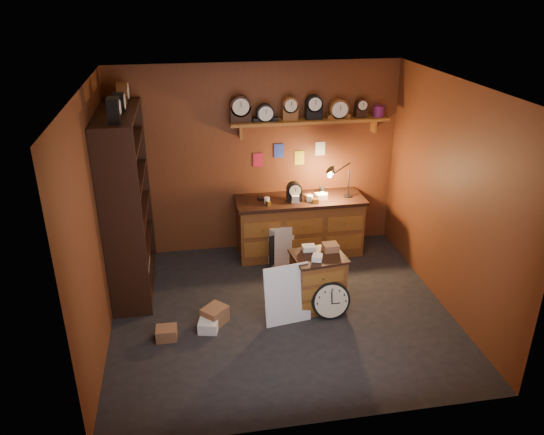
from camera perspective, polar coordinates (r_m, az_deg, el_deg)
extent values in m
plane|color=black|center=(6.54, 0.98, -10.06)|extent=(4.00, 4.00, 0.00)
cube|color=brown|center=(7.54, -1.52, 6.23)|extent=(4.00, 0.02, 2.70)
cube|color=brown|center=(4.33, 5.60, -8.50)|extent=(4.00, 0.02, 2.70)
cube|color=brown|center=(5.87, -18.48, -0.50)|extent=(0.02, 3.60, 2.70)
cube|color=brown|center=(6.54, 18.57, 2.02)|extent=(0.02, 3.60, 2.70)
cube|color=beige|center=(5.49, 1.18, 13.92)|extent=(4.00, 3.60, 0.02)
cube|color=#91571F|center=(7.37, 4.09, 10.36)|extent=(2.20, 0.30, 0.04)
cube|color=#91571F|center=(7.31, -3.43, 9.28)|extent=(0.04, 0.16, 0.20)
cube|color=#91571F|center=(7.75, 10.88, 9.75)|extent=(0.04, 0.16, 0.20)
cylinder|color=#B21419|center=(7.64, 11.40, 11.18)|extent=(0.16, 0.16, 0.15)
cube|color=#A3142D|center=(7.55, -0.37, 6.26)|extent=(0.14, 0.01, 0.20)
cube|color=#1C309B|center=(7.57, 1.88, 7.24)|extent=(0.14, 0.01, 0.20)
cube|color=gold|center=(7.67, 4.08, 6.48)|extent=(0.14, 0.01, 0.20)
cube|color=silver|center=(7.71, 6.29, 7.42)|extent=(0.14, 0.01, 0.20)
cube|color=black|center=(6.84, -17.09, 1.38)|extent=(0.03, 1.60, 2.30)
cube|color=black|center=(6.10, -15.74, -1.28)|extent=(0.45, 0.03, 2.30)
cube|color=black|center=(7.53, -14.80, 3.77)|extent=(0.45, 0.03, 2.30)
cube|color=black|center=(7.29, -14.28, -6.48)|extent=(0.43, 1.54, 0.03)
cube|color=black|center=(7.05, -14.69, -2.98)|extent=(0.43, 1.54, 0.03)
cube|color=black|center=(6.87, -15.09, 0.36)|extent=(0.43, 1.54, 0.03)
cube|color=black|center=(6.70, -15.50, 3.88)|extent=(0.43, 1.54, 0.03)
cube|color=black|center=(6.57, -15.93, 7.56)|extent=(0.43, 1.54, 0.03)
cube|color=black|center=(6.47, -16.32, 10.77)|extent=(0.43, 1.54, 0.03)
cube|color=brown|center=(7.70, 2.96, -1.04)|extent=(1.77, 0.60, 0.80)
cube|color=black|center=(7.52, 3.03, 1.89)|extent=(1.83, 0.66, 0.05)
cube|color=#91571F|center=(7.43, 3.47, -2.03)|extent=(1.69, 0.02, 0.52)
cylinder|color=black|center=(7.64, 8.14, 2.31)|extent=(0.12, 0.12, 0.02)
cylinder|color=black|center=(7.57, 8.22, 3.65)|extent=(0.02, 0.02, 0.38)
cylinder|color=black|center=(7.43, 7.51, 5.25)|extent=(0.27, 0.09, 0.14)
cone|color=black|center=(7.38, 6.52, 4.83)|extent=(0.18, 0.14, 0.18)
cube|color=brown|center=(6.50, 4.92, -6.90)|extent=(0.62, 0.54, 0.66)
cube|color=black|center=(6.33, 5.03, -4.21)|extent=(0.67, 0.58, 0.03)
cube|color=#91571F|center=(6.30, 5.47, -8.02)|extent=(0.51, 0.08, 0.56)
cylinder|color=black|center=(6.36, 6.33, -8.85)|extent=(0.46, 0.15, 0.46)
cylinder|color=beige|center=(6.33, 6.42, -8.96)|extent=(0.41, 0.09, 0.40)
cube|color=black|center=(6.29, 6.46, -8.53)|extent=(0.01, 0.04, 0.15)
cube|color=black|center=(6.35, 6.87, -9.15)|extent=(0.10, 0.01, 0.01)
cube|color=silver|center=(6.39, 1.62, -10.99)|extent=(0.57, 0.23, 0.72)
cube|color=silver|center=(7.62, 0.81, -2.27)|extent=(0.71, 0.71, 0.56)
cube|color=black|center=(7.38, 1.21, -3.22)|extent=(0.43, 0.21, 0.45)
cube|color=brown|center=(6.17, -11.27, -12.11)|extent=(0.24, 0.20, 0.14)
cube|color=white|center=(6.25, -6.82, -11.34)|extent=(0.27, 0.30, 0.13)
cube|color=brown|center=(6.32, -6.16, -10.41)|extent=(0.36, 0.36, 0.21)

